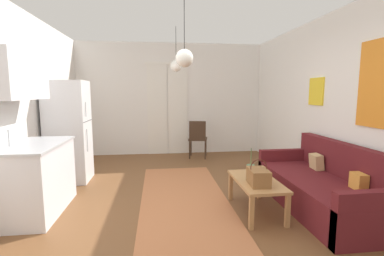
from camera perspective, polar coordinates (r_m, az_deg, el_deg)
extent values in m
cube|color=brown|center=(3.63, -1.07, -18.46)|extent=(5.07, 7.68, 0.10)
cube|color=white|center=(6.84, -4.33, 6.00)|extent=(4.67, 0.10, 2.72)
cube|color=white|center=(6.78, -7.23, 3.76)|extent=(0.48, 0.02, 2.20)
cube|color=white|center=(6.80, -2.98, 3.82)|extent=(0.48, 0.02, 2.20)
cube|color=white|center=(6.81, -5.22, 13.32)|extent=(1.07, 0.03, 0.06)
cube|color=white|center=(4.18, 31.91, 3.91)|extent=(0.10, 7.28, 2.72)
cube|color=yellow|center=(4.92, 24.48, 6.95)|extent=(0.02, 0.39, 0.44)
cube|color=orange|center=(4.23, -34.14, 10.01)|extent=(0.02, 0.32, 0.40)
cube|color=#B26B42|center=(3.85, -1.29, -15.94)|extent=(1.22, 3.69, 0.01)
cube|color=#5B191E|center=(4.09, 24.76, -12.26)|extent=(0.88, 2.03, 0.41)
cube|color=#5B191E|center=(4.22, 29.21, -8.67)|extent=(0.15, 2.03, 0.86)
cube|color=#5B191E|center=(3.34, 33.86, -15.62)|extent=(0.88, 0.11, 0.60)
cube|color=#5B191E|center=(4.86, 18.82, -7.69)|extent=(0.88, 0.11, 0.60)
cube|color=gold|center=(3.79, 31.43, -9.46)|extent=(0.13, 0.20, 0.19)
cube|color=tan|center=(4.45, 24.50, -6.43)|extent=(0.16, 0.23, 0.23)
cube|color=#B27F4C|center=(3.64, 13.27, -10.72)|extent=(0.51, 0.96, 0.04)
cube|color=#B27F4C|center=(3.27, 12.29, -16.92)|extent=(0.05, 0.05, 0.39)
cube|color=#B27F4C|center=(3.42, 19.29, -16.00)|extent=(0.05, 0.05, 0.39)
cube|color=#B27F4C|center=(4.04, 8.07, -11.94)|extent=(0.05, 0.05, 0.39)
cube|color=#B27F4C|center=(4.17, 13.83, -11.47)|extent=(0.05, 0.05, 0.39)
cylinder|color=#47704C|center=(3.67, 12.12, -8.84)|extent=(0.11, 0.11, 0.18)
cylinder|color=#477F42|center=(3.62, 12.20, -5.83)|extent=(0.01, 0.01, 0.22)
cube|color=brown|center=(3.43, 13.68, -9.89)|extent=(0.25, 0.35, 0.19)
torus|color=#512319|center=(3.40, 13.74, -8.03)|extent=(0.21, 0.01, 0.21)
cube|color=white|center=(5.13, -24.34, -0.70)|extent=(0.64, 0.60, 1.73)
cube|color=#4C4C51|center=(5.02, -20.90, 1.40)|extent=(0.01, 0.57, 0.01)
cylinder|color=#B7BABF|center=(4.84, -21.28, 3.64)|extent=(0.02, 0.02, 0.24)
cylinder|color=#B7BABF|center=(4.90, -20.99, -2.43)|extent=(0.02, 0.02, 0.38)
cube|color=silver|center=(4.04, -29.53, -9.36)|extent=(0.59, 1.16, 0.87)
cube|color=#B7BABF|center=(3.94, -29.95, -3.11)|extent=(0.62, 1.19, 0.03)
cube|color=#999BA0|center=(3.84, -30.58, -4.08)|extent=(0.36, 0.40, 0.10)
cylinder|color=#B7BABF|center=(3.92, -33.86, -1.74)|extent=(0.02, 0.02, 0.20)
cube|color=silver|center=(3.95, -32.57, 9.17)|extent=(0.32, 1.04, 0.57)
cylinder|color=#382619|center=(6.62, 2.90, -3.98)|extent=(0.03, 0.03, 0.44)
cylinder|color=#382619|center=(6.65, -0.21, -3.93)|extent=(0.03, 0.03, 0.44)
cylinder|color=#382619|center=(6.29, 2.78, -4.60)|extent=(0.03, 0.03, 0.44)
cylinder|color=#382619|center=(6.32, -0.50, -4.54)|extent=(0.03, 0.03, 0.44)
cube|color=#382619|center=(6.42, 1.25, -2.27)|extent=(0.50, 0.48, 0.04)
cube|color=#382619|center=(6.21, 1.14, -0.52)|extent=(0.38, 0.11, 0.43)
cylinder|color=black|center=(3.40, -1.63, 21.79)|extent=(0.01, 0.01, 0.68)
sphere|color=white|center=(3.32, -1.60, 14.33)|extent=(0.21, 0.21, 0.21)
cylinder|color=black|center=(5.22, -3.37, 17.20)|extent=(0.01, 0.01, 0.60)
sphere|color=white|center=(5.16, -3.34, 12.77)|extent=(0.21, 0.21, 0.21)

